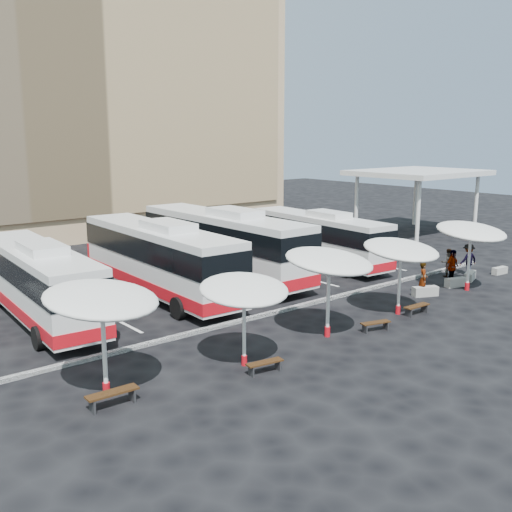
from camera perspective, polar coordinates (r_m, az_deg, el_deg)
ground at (r=27.33m, az=2.41°, el=-5.77°), size 120.00×120.00×0.00m
sandstone_building at (r=54.29m, az=-21.54°, el=15.57°), size 42.00×18.25×29.60m
service_canopy at (r=50.93m, az=15.19°, el=7.52°), size 10.00×8.00×5.20m
curb_divider at (r=27.67m, az=1.72°, el=-5.39°), size 34.00×0.25×0.15m
bay_lines at (r=33.47m, az=-6.81°, el=-2.57°), size 24.15×12.00×0.01m
bus_0 at (r=28.04m, az=-20.04°, el=-2.12°), size 3.21×11.53×3.61m
bus_1 at (r=30.75m, az=-9.23°, el=-0.08°), size 3.27×12.49×3.93m
bus_2 at (r=34.07m, az=-3.13°, el=1.34°), size 3.07×12.92×4.10m
bus_3 at (r=37.88m, az=5.95°, el=1.85°), size 3.11×11.07×3.47m
sunshade_0 at (r=19.07m, az=-14.50°, el=-4.05°), size 4.71×4.73×3.70m
sunshade_1 at (r=20.95m, az=-1.15°, el=-3.24°), size 3.90×3.93×3.29m
sunshade_2 at (r=24.05m, az=6.98°, el=-0.52°), size 4.35×4.39×3.71m
sunshade_3 at (r=27.72m, az=13.64°, el=0.56°), size 3.46×3.51×3.54m
sunshade_4 at (r=33.04m, az=19.80°, el=2.19°), size 4.14×4.17×3.70m
wood_bench_0 at (r=19.13m, az=-13.52°, el=-12.76°), size 1.64×0.49×0.50m
wood_bench_1 at (r=21.06m, az=0.84°, el=-10.27°), size 1.40×0.57×0.42m
wood_bench_2 at (r=25.75m, az=11.32°, el=-6.38°), size 1.37×0.70×0.41m
wood_bench_3 at (r=28.47m, az=15.06°, el=-4.75°), size 1.45×0.44×0.44m
conc_bench_0 at (r=31.78m, az=15.82°, el=-3.26°), size 1.38×0.94×0.49m
conc_bench_1 at (r=34.19m, az=18.51°, el=-2.40°), size 1.34×0.74×0.48m
conc_bench_2 at (r=35.94m, az=19.71°, el=-1.81°), size 1.34×0.85×0.48m
conc_bench_3 at (r=38.14m, az=22.20°, el=-1.30°), size 1.11×0.45×0.41m
passenger_0 at (r=31.77m, az=15.66°, el=-2.10°), size 0.75×0.72×1.73m
passenger_1 at (r=36.29m, az=17.84°, el=-0.61°), size 1.02×0.98×1.65m
passenger_2 at (r=34.50m, az=18.18°, el=-1.01°), size 1.15×0.52×1.93m
passenger_3 at (r=37.09m, az=19.57°, el=-0.31°), size 1.33×0.96×1.85m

